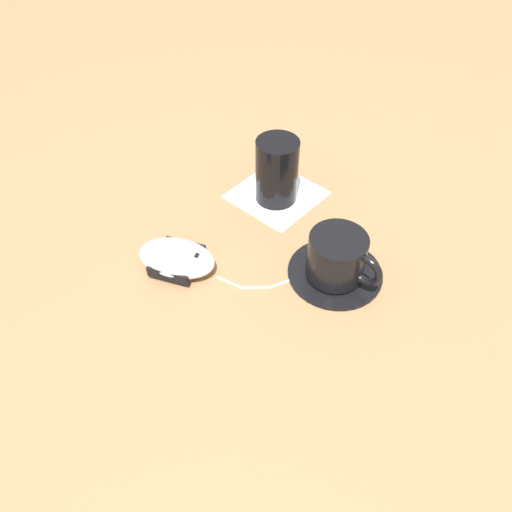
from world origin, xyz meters
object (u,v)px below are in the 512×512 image
object	(u,v)px
saucer	(335,272)
coffee_cup	(338,257)
drinking_glass	(277,171)
computer_mouse	(177,258)

from	to	relation	value
saucer	coffee_cup	bearing A→B (deg)	121.67
saucer	drinking_glass	bearing A→B (deg)	-24.81
computer_mouse	coffee_cup	bearing A→B (deg)	-144.93
computer_mouse	drinking_glass	distance (m)	0.21
coffee_cup	drinking_glass	xyz separation A→B (m)	(0.17, -0.08, 0.01)
computer_mouse	drinking_glass	bearing A→B (deg)	-93.21
computer_mouse	drinking_glass	world-z (taller)	drinking_glass
saucer	computer_mouse	world-z (taller)	computer_mouse
coffee_cup	computer_mouse	world-z (taller)	coffee_cup
saucer	computer_mouse	distance (m)	0.22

